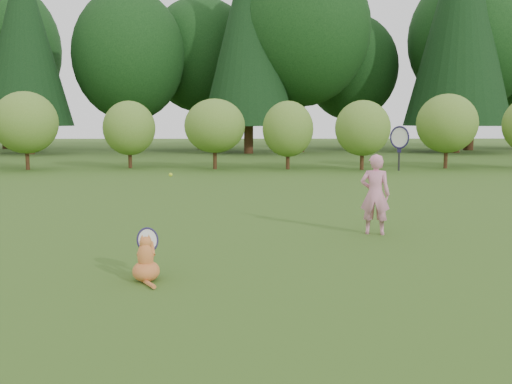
{
  "coord_description": "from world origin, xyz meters",
  "views": [
    {
      "loc": [
        0.06,
        -7.66,
        1.75
      ],
      "look_at": [
        0.2,
        0.8,
        0.7
      ],
      "focal_mm": 40.0,
      "sensor_mm": 36.0,
      "label": 1
    }
  ],
  "objects": [
    {
      "name": "child",
      "position": [
        2.06,
        1.07,
        0.66
      ],
      "size": [
        0.71,
        0.45,
        1.88
      ],
      "rotation": [
        0.0,
        0.0,
        2.87
      ],
      "color": "pink",
      "rests_on": "ground"
    },
    {
      "name": "tennis_ball",
      "position": [
        -1.19,
        1.66,
        0.88
      ],
      "size": [
        0.06,
        0.06,
        0.06
      ],
      "color": "#A1C817",
      "rests_on": "ground"
    },
    {
      "name": "ground",
      "position": [
        0.0,
        0.0,
        0.0
      ],
      "size": [
        100.0,
        100.0,
        0.0
      ],
      "primitive_type": "plane",
      "color": "#274B15",
      "rests_on": "ground"
    },
    {
      "name": "cat",
      "position": [
        -1.06,
        -1.48,
        0.26
      ],
      "size": [
        0.37,
        0.72,
        0.69
      ],
      "rotation": [
        0.0,
        0.0,
        0.07
      ],
      "color": "#B44822",
      "rests_on": "ground"
    },
    {
      "name": "woodland_backdrop",
      "position": [
        0.0,
        23.0,
        7.5
      ],
      "size": [
        48.0,
        10.0,
        15.0
      ],
      "primitive_type": null,
      "color": "black",
      "rests_on": "ground"
    },
    {
      "name": "shrub_row",
      "position": [
        0.0,
        13.0,
        1.4
      ],
      "size": [
        28.0,
        3.0,
        2.8
      ],
      "primitive_type": null,
      "color": "#547B26",
      "rests_on": "ground"
    }
  ]
}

